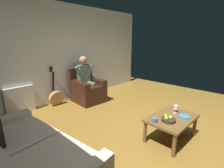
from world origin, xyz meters
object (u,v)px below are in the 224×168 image
Objects in this scene: wine_glass_near at (176,108)px; couch at (25,166)px; armchair at (87,90)px; person_seated at (86,77)px; fruit_bowl at (168,119)px; decorative_dish at (184,117)px; candle_jar at (154,120)px; guitar at (56,97)px; coffee_table at (171,120)px.

couch is at bearing -17.14° from wine_glass_near.
armchair is 0.37m from person_seated.
decorative_dish is at bearing 157.11° from fruit_bowl.
decorative_dish is at bearing 62.93° from couch.
fruit_bowl reaches higher than decorative_dish.
couch is 19.71× the size of candle_jar.
guitar reaches higher than couch.
couch is at bearing -21.76° from fruit_bowl.
guitar is (0.79, -0.32, -0.46)m from person_seated.
person_seated reaches higher than guitar.
person_seated is 1.37× the size of coffee_table.
wine_glass_near is (-0.02, 2.60, -0.17)m from person_seated.
wine_glass_near is at bearing 67.71° from couch.
couch is at bearing -19.60° from coffee_table.
decorative_dish reaches higher than coffee_table.
armchair is 2.53m from candle_jar.
armchair reaches higher than couch.
fruit_bowl is at bearing 85.76° from person_seated.
couch is 1.92m from candle_jar.
fruit_bowl reaches higher than coffee_table.
couch is (2.37, 1.87, -0.36)m from person_seated.
couch is at bearing 54.23° from guitar.
couch is 2.50m from decorative_dish.
coffee_table is at bearing 89.72° from person_seated.
couch is 13.05× the size of wine_glass_near.
decorative_dish is (-0.74, 3.12, 0.20)m from guitar.
fruit_bowl is at bearing -22.89° from decorative_dish.
couch is 2.02× the size of coffee_table.
guitar reaches higher than candle_jar.
decorative_dish is (-0.15, 0.16, 0.07)m from coffee_table.
person_seated reaches higher than wine_glass_near.
couch reaches higher than decorative_dish.
couch reaches higher than fruit_bowl.
fruit_bowl is (0.19, 0.02, 0.10)m from coffee_table.
coffee_table is 0.23m from decorative_dish.
fruit_bowl is at bearing 5.75° from coffee_table.
person_seated is at bearing -94.40° from coffee_table.
wine_glass_near is at bearing -172.54° from fruit_bowl.
candle_jar is (0.57, 2.50, -0.23)m from person_seated.
wine_glass_near is 0.60m from candle_jar.
candle_jar is at bearing 81.15° from armchair.
guitar is (0.79, -0.36, -0.10)m from armchair.
fruit_bowl is at bearing 97.73° from guitar.
wine_glass_near is 1.51× the size of candle_jar.
coffee_table is at bearing 8.89° from wine_glass_near.
person_seated is 5.57× the size of fruit_bowl.
fruit_bowl is (-0.40, 2.98, 0.23)m from guitar.
armchair is 0.74× the size of person_seated.
couch is 2.30m from coffee_table.
coffee_table is at bearing -174.25° from fruit_bowl.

